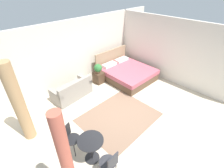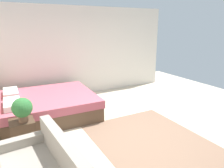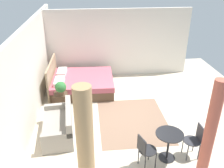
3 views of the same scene
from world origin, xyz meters
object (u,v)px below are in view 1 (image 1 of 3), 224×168
(cafe_chair_near_couch, at_px, (70,136))
(bed, at_px, (126,73))
(balcony_table, at_px, (91,146))
(couch, at_px, (72,91))
(nightstand, at_px, (100,77))
(cafe_chair_near_window, at_px, (110,163))
(potted_plant, at_px, (98,68))

(cafe_chair_near_couch, bearing_deg, bed, 20.26)
(bed, distance_m, balcony_table, 4.29)
(couch, relative_size, balcony_table, 2.18)
(couch, height_order, balcony_table, couch)
(nightstand, height_order, cafe_chair_near_window, cafe_chair_near_window)
(nightstand, xyz_separation_m, balcony_table, (-2.65, -2.70, 0.25))
(nightstand, bearing_deg, cafe_chair_near_couch, -144.01)
(nightstand, height_order, potted_plant, potted_plant)
(balcony_table, height_order, cafe_chair_near_couch, cafe_chair_near_couch)
(potted_plant, bearing_deg, nightstand, 19.69)
(potted_plant, height_order, balcony_table, potted_plant)
(couch, height_order, potted_plant, potted_plant)
(nightstand, distance_m, cafe_chair_near_couch, 3.55)
(cafe_chair_near_window, bearing_deg, bed, 36.17)
(potted_plant, height_order, cafe_chair_near_window, potted_plant)
(balcony_table, bearing_deg, cafe_chair_near_window, -88.54)
(nightstand, relative_size, potted_plant, 1.18)
(nightstand, height_order, cafe_chair_near_couch, cafe_chair_near_couch)
(bed, xyz_separation_m, cafe_chair_near_couch, (-3.97, -1.46, 0.23))
(couch, distance_m, cafe_chair_near_window, 3.46)
(bed, height_order, couch, bed)
(potted_plant, relative_size, cafe_chair_near_couch, 0.52)
(couch, xyz_separation_m, cafe_chair_near_couch, (-1.38, -2.00, 0.24))
(bed, xyz_separation_m, potted_plant, (-1.20, 0.58, 0.45))
(bed, relative_size, balcony_table, 3.15)
(bed, xyz_separation_m, nightstand, (-1.10, 0.62, -0.04))
(potted_plant, xyz_separation_m, cafe_chair_near_window, (-2.53, -3.31, -0.22))
(nightstand, xyz_separation_m, cafe_chair_near_couch, (-2.87, -2.08, 0.27))
(bed, relative_size, couch, 1.44)
(couch, relative_size, potted_plant, 3.58)
(potted_plant, xyz_separation_m, cafe_chair_near_couch, (-2.77, -2.05, -0.22))
(bed, bearing_deg, couch, 168.33)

